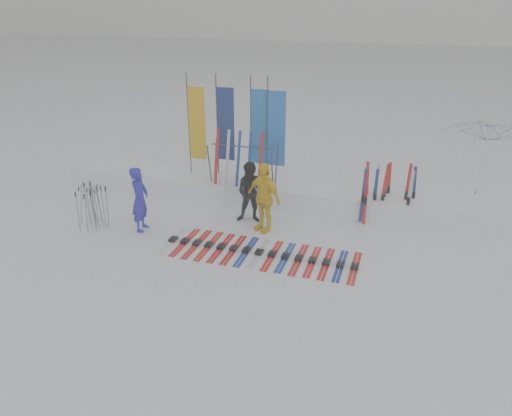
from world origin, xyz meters
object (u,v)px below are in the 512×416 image
(person_yellow, at_px, (264,197))
(person_black, at_px, (251,193))
(tent_canopy, at_px, (483,164))
(ski_rack, at_px, (243,159))
(person_blue, at_px, (140,199))
(ski_row, at_px, (258,252))

(person_yellow, bearing_deg, person_black, 164.97)
(tent_canopy, distance_m, ski_rack, 7.22)
(person_blue, distance_m, person_black, 3.06)
(person_black, xyz_separation_m, tent_canopy, (6.26, 3.27, 0.45))
(ski_row, height_order, ski_rack, ski_rack)
(person_black, bearing_deg, ski_rack, 107.57)
(tent_canopy, xyz_separation_m, ski_row, (-5.48, -5.08, -1.29))
(person_yellow, distance_m, ski_row, 1.68)
(person_yellow, relative_size, tent_canopy, 0.66)
(person_blue, distance_m, ski_row, 3.61)
(person_black, relative_size, ski_rack, 0.86)
(ski_row, relative_size, ski_rack, 2.42)
(person_yellow, bearing_deg, person_blue, -135.43)
(ski_row, bearing_deg, person_yellow, 101.70)
(person_black, xyz_separation_m, ski_row, (0.78, -1.82, -0.84))
(ski_row, bearing_deg, tent_canopy, 42.83)
(person_blue, height_order, person_black, person_blue)
(person_yellow, height_order, ski_rack, person_yellow)
(ski_row, distance_m, ski_rack, 3.72)
(person_black, relative_size, ski_row, 0.36)
(person_black, distance_m, person_yellow, 0.68)
(person_blue, height_order, person_yellow, person_yellow)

